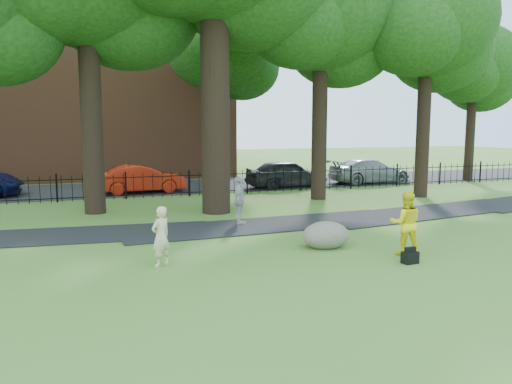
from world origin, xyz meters
name	(u,v)px	position (x,y,z in m)	size (l,w,h in m)	color
ground	(287,255)	(0.00, 0.00, 0.00)	(120.00, 120.00, 0.00)	#426A25
footpath	(268,225)	(1.00, 3.90, 0.00)	(36.00, 2.60, 0.03)	black
street	(174,187)	(0.00, 16.00, 0.00)	(80.00, 7.00, 0.02)	black
iron_fence	(189,184)	(0.00, 12.00, 0.60)	(44.00, 0.04, 1.20)	black
brick_building	(91,87)	(-4.00, 24.00, 6.00)	(18.00, 8.00, 12.00)	brown
tree_row	(217,7)	(0.52, 8.40, 8.15)	(26.82, 7.96, 12.42)	black
woman	(161,236)	(-3.28, 0.10, 0.73)	(0.53, 0.35, 1.46)	beige
man	(406,223)	(2.94, -1.05, 0.85)	(0.82, 0.64, 1.70)	yellow
pedestrian	(240,200)	(0.11, 4.36, 0.85)	(0.99, 0.41, 1.69)	#ACABB0
boulder	(326,233)	(1.37, 0.42, 0.40)	(1.36, 1.02, 0.79)	slate
backpack	(410,258)	(2.55, -1.79, 0.15)	(0.39, 0.25, 0.30)	black
red_bag	(318,238)	(1.46, 1.06, 0.13)	(0.37, 0.23, 0.25)	maroon
red_sedan	(142,179)	(-2.01, 14.06, 0.72)	(1.52, 4.36, 1.44)	#B11E0D
grey_car	(287,174)	(5.86, 13.59, 0.78)	(1.84, 4.56, 1.56)	black
silver_car	(370,171)	(11.36, 13.83, 0.73)	(2.04, 5.02, 1.46)	gray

